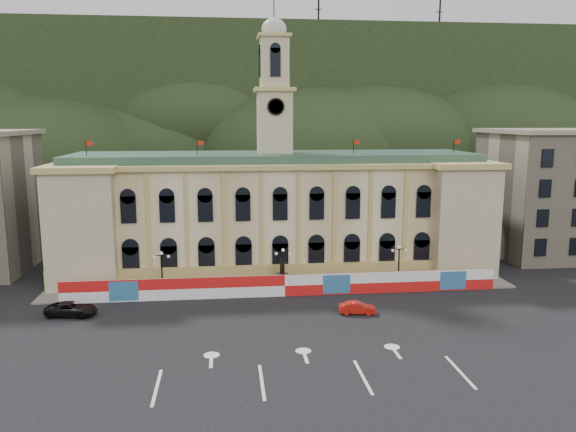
{
  "coord_description": "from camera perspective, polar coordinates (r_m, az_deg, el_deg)",
  "views": [
    {
      "loc": [
        -6.45,
        -46.55,
        20.17
      ],
      "look_at": [
        0.69,
        18.0,
        8.81
      ],
      "focal_mm": 35.0,
      "sensor_mm": 36.0,
      "label": 1
    }
  ],
  "objects": [
    {
      "name": "side_building_right",
      "position": [
        92.55,
        26.06,
        2.18
      ],
      "size": [
        21.0,
        17.0,
        18.6
      ],
      "color": "tan",
      "rests_on": "ground"
    },
    {
      "name": "hoarding_fence",
      "position": [
        64.78,
        -0.28,
        -7.06
      ],
      "size": [
        50.0,
        0.44,
        2.5
      ],
      "color": "red",
      "rests_on": "ground"
    },
    {
      "name": "hill_ridge",
      "position": [
        168.67,
        -4.17,
        9.66
      ],
      "size": [
        230.0,
        80.0,
        64.0
      ],
      "color": "black",
      "rests_on": "ground"
    },
    {
      "name": "statue",
      "position": [
        67.59,
        -0.59,
        -6.39
      ],
      "size": [
        1.4,
        1.4,
        3.72
      ],
      "color": "#595651",
      "rests_on": "ground"
    },
    {
      "name": "black_suv",
      "position": [
        62.82,
        -21.13,
        -8.81
      ],
      "size": [
        3.95,
        5.91,
        1.44
      ],
      "primitive_type": "imported",
      "rotation": [
        0.0,
        0.0,
        1.42
      ],
      "color": "black",
      "rests_on": "ground"
    },
    {
      "name": "lamp_left",
      "position": [
        66.24,
        -12.7,
        -5.29
      ],
      "size": [
        1.96,
        0.44,
        5.15
      ],
      "color": "black",
      "rests_on": "ground"
    },
    {
      "name": "pavement",
      "position": [
        67.67,
        -0.57,
        -7.35
      ],
      "size": [
        56.0,
        5.5,
        0.16
      ],
      "primitive_type": "cube",
      "color": "slate",
      "rests_on": "ground"
    },
    {
      "name": "ground",
      "position": [
        51.14,
        1.49,
        -13.31
      ],
      "size": [
        260.0,
        260.0,
        0.0
      ],
      "primitive_type": "plane",
      "color": "black",
      "rests_on": "ground"
    },
    {
      "name": "lamp_right",
      "position": [
        68.91,
        11.19,
        -4.64
      ],
      "size": [
        1.96,
        0.44,
        5.15
      ],
      "color": "black",
      "rests_on": "ground"
    },
    {
      "name": "lamp_center",
      "position": [
        66.12,
        -0.5,
        -5.06
      ],
      "size": [
        1.96,
        0.44,
        5.15
      ],
      "color": "black",
      "rests_on": "ground"
    },
    {
      "name": "city_hall",
      "position": [
        75.47,
        -1.33,
        0.52
      ],
      "size": [
        56.2,
        17.6,
        37.1
      ],
      "color": "beige",
      "rests_on": "ground"
    },
    {
      "name": "red_sedan",
      "position": [
        59.75,
        7.07,
        -9.24
      ],
      "size": [
        2.48,
        4.25,
        1.27
      ],
      "primitive_type": "imported",
      "rotation": [
        0.0,
        0.0,
        1.42
      ],
      "color": "red",
      "rests_on": "ground"
    },
    {
      "name": "lane_markings",
      "position": [
        46.63,
        2.35,
        -15.71
      ],
      "size": [
        26.0,
        10.0,
        0.02
      ],
      "primitive_type": null,
      "color": "white",
      "rests_on": "ground"
    }
  ]
}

